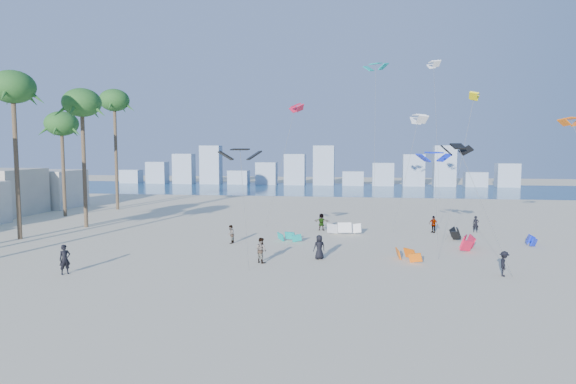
# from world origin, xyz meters

# --- Properties ---
(ground) EXTENTS (220.00, 220.00, 0.00)m
(ground) POSITION_xyz_m (0.00, 0.00, 0.00)
(ground) COLOR beige
(ground) RESTS_ON ground
(ocean) EXTENTS (220.00, 220.00, 0.00)m
(ocean) POSITION_xyz_m (0.00, 72.00, 0.01)
(ocean) COLOR navy
(ocean) RESTS_ON ground
(kitesurfer_near) EXTENTS (0.81, 0.83, 1.93)m
(kitesurfer_near) POSITION_xyz_m (-9.96, 5.21, 0.96)
(kitesurfer_near) COLOR black
(kitesurfer_near) RESTS_ON ground
(kitesurfer_mid) EXTENTS (1.11, 1.07, 1.79)m
(kitesurfer_mid) POSITION_xyz_m (1.92, 10.10, 0.90)
(kitesurfer_mid) COLOR gray
(kitesurfer_mid) RESTS_ON ground
(kitesurfers_far) EXTENTS (22.46, 17.46, 1.78)m
(kitesurfers_far) POSITION_xyz_m (9.23, 17.73, 0.82)
(kitesurfers_far) COLOR black
(kitesurfers_far) RESTS_ON ground
(grounded_kites) EXTENTS (21.78, 12.04, 1.02)m
(grounded_kites) POSITION_xyz_m (13.31, 18.87, 0.45)
(grounded_kites) COLOR #0C958F
(grounded_kites) RESTS_ON ground
(flying_kites) EXTENTS (31.67, 30.57, 18.51)m
(flying_kites) POSITION_xyz_m (13.49, 23.77, 11.58)
(flying_kites) COLOR black
(flying_kites) RESTS_ON ground
(palm_row) EXTENTS (10.51, 44.80, 15.55)m
(palm_row) POSITION_xyz_m (-21.98, 16.18, 11.60)
(palm_row) COLOR brown
(palm_row) RESTS_ON ground
(distant_skyline) EXTENTS (85.00, 3.00, 8.40)m
(distant_skyline) POSITION_xyz_m (-1.19, 82.00, 3.09)
(distant_skyline) COLOR #9EADBF
(distant_skyline) RESTS_ON ground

